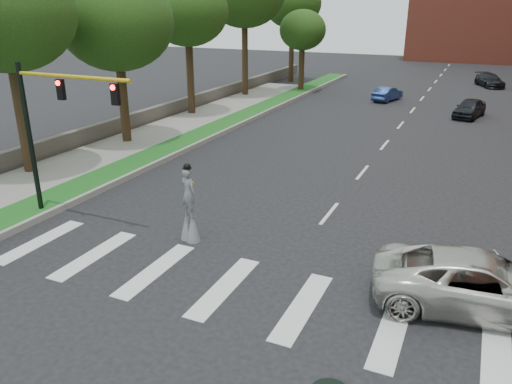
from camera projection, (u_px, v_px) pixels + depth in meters
ground_plane at (248, 314)px, 14.13m from camera, size 160.00×160.00×0.00m
grass_median at (222, 126)px, 35.58m from camera, size 2.00×60.00×0.25m
median_curb at (235, 127)px, 35.17m from camera, size 0.20×60.00×0.28m
sidewalk_left at (92, 158)px, 28.24m from camera, size 4.00×60.00×0.18m
stone_wall at (172, 108)px, 39.26m from camera, size 0.50×56.00×1.10m
traffic_signal at (49, 119)px, 19.01m from camera, size 5.30×0.23×6.20m
stilt_performer at (189, 210)px, 18.19m from camera, size 0.83×0.61×2.99m
suv_crossing at (481, 283)px, 14.12m from camera, size 6.34×3.64×1.66m
car_near at (470, 108)px, 38.53m from camera, size 2.58×4.47×1.43m
car_mid at (387, 94)px, 45.18m from camera, size 2.29×4.04×1.26m
car_far at (490, 80)px, 52.99m from camera, size 3.49×5.00×1.34m
tree_1 at (4, 13)px, 23.09m from camera, size 6.52×6.52×10.68m
tree_2 at (116, 22)px, 29.00m from camera, size 6.69×6.69×10.15m
tree_3 at (187, 11)px, 36.90m from camera, size 6.09×6.09×10.39m
tree_5 at (293, 4)px, 53.84m from camera, size 6.24×6.24×11.02m
tree_6 at (303, 31)px, 48.27m from camera, size 4.52×4.52×7.84m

